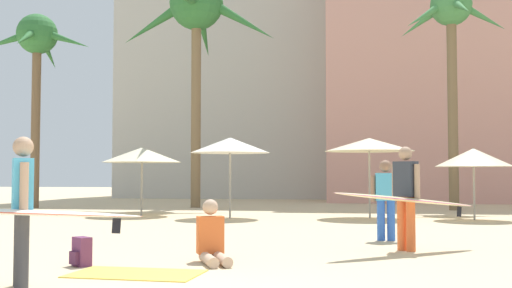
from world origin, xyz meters
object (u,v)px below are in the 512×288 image
at_px(cafe_umbrella_0, 473,157).
at_px(backpack, 81,252).
at_px(cafe_umbrella_2, 142,155).
at_px(person_mid_left, 16,207).
at_px(palm_tree_far_left, 196,15).
at_px(person_far_left, 386,197).
at_px(person_mid_right, 212,240).
at_px(beach_towel, 136,274).
at_px(palm_tree_center, 37,48).
at_px(cafe_umbrella_1, 369,145).
at_px(palm_tree_right, 451,26).
at_px(cafe_umbrella_3, 230,145).
at_px(person_far_right, 407,196).

relative_size(cafe_umbrella_0, backpack, 5.33).
relative_size(cafe_umbrella_2, person_mid_left, 0.89).
bearing_deg(palm_tree_far_left, cafe_umbrella_0, -29.93).
bearing_deg(person_far_left, person_mid_right, 142.02).
distance_m(beach_towel, person_mid_left, 1.86).
relative_size(palm_tree_center, person_mid_right, 7.98).
distance_m(cafe_umbrella_0, person_mid_right, 11.53).
xyz_separation_m(cafe_umbrella_1, person_mid_right, (-2.65, -10.28, -1.93)).
bearing_deg(palm_tree_right, cafe_umbrella_3, -143.58).
bearing_deg(palm_tree_center, person_mid_left, -62.24).
xyz_separation_m(palm_tree_center, cafe_umbrella_1, (13.19, -3.89, -4.24)).
height_order(person_mid_left, person_far_right, person_far_right).
bearing_deg(person_mid_right, backpack, -93.96).
height_order(cafe_umbrella_1, person_mid_right, cafe_umbrella_1).
height_order(palm_tree_far_left, cafe_umbrella_1, palm_tree_far_left).
xyz_separation_m(beach_towel, person_far_right, (3.79, 3.02, 0.95)).
distance_m(palm_tree_center, person_mid_left, 19.63).
bearing_deg(person_far_right, beach_towel, -6.22).
height_order(palm_tree_far_left, beach_towel, palm_tree_far_left).
distance_m(beach_towel, backpack, 1.21).
bearing_deg(palm_tree_center, cafe_umbrella_0, -14.71).
distance_m(palm_tree_center, cafe_umbrella_3, 10.89).
xyz_separation_m(cafe_umbrella_3, backpack, (-0.19, -10.28, -2.05)).
xyz_separation_m(cafe_umbrella_3, person_far_left, (4.39, -6.01, -1.36)).
relative_size(palm_tree_center, cafe_umbrella_3, 3.18).
xyz_separation_m(palm_tree_right, backpack, (-7.72, -15.84, -6.86)).
bearing_deg(cafe_umbrella_3, person_mid_left, -90.76).
bearing_deg(backpack, person_far_right, 156.74).
height_order(palm_tree_far_left, person_mid_right, palm_tree_far_left).
relative_size(cafe_umbrella_0, cafe_umbrella_2, 0.87).
relative_size(palm_tree_center, beach_towel, 4.60).
relative_size(cafe_umbrella_1, cafe_umbrella_2, 1.07).
distance_m(cafe_umbrella_0, person_mid_left, 14.50).
bearing_deg(person_far_left, person_far_right, -172.57).
bearing_deg(cafe_umbrella_0, backpack, -125.31).
distance_m(person_mid_left, person_far_left, 7.62).
distance_m(cafe_umbrella_2, person_mid_left, 13.21).
xyz_separation_m(cafe_umbrella_1, person_far_right, (0.38, -8.49, -1.31)).
height_order(cafe_umbrella_1, person_mid_left, cafe_umbrella_1).
distance_m(cafe_umbrella_1, backpack, 11.98).
bearing_deg(person_mid_right, palm_tree_far_left, 171.32).
distance_m(cafe_umbrella_1, person_mid_left, 13.58).
bearing_deg(person_far_left, palm_tree_center, 51.13).
xyz_separation_m(person_mid_right, person_far_right, (3.03, 1.79, 0.62)).
bearing_deg(backpack, person_far_left, 172.96).
bearing_deg(cafe_umbrella_0, cafe_umbrella_3, -177.75).
height_order(palm_tree_right, cafe_umbrella_0, palm_tree_right).
xyz_separation_m(palm_tree_center, cafe_umbrella_2, (5.83, -3.82, -4.52)).
xyz_separation_m(person_mid_left, person_mid_right, (1.77, 2.49, -0.61)).
bearing_deg(person_mid_left, cafe_umbrella_1, -142.39).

